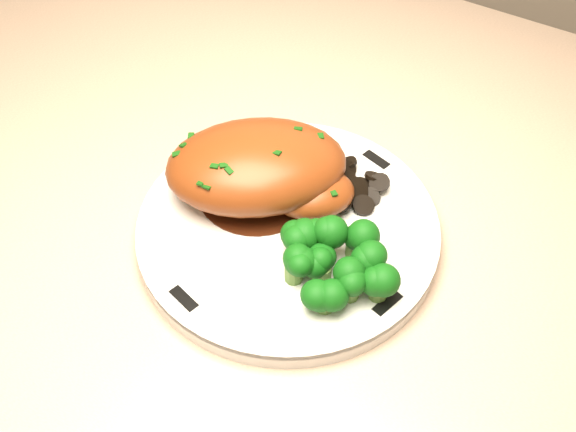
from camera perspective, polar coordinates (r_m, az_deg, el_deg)
The scene contains 10 objects.
counter at distance 1.09m, azimuth -4.17°, elevation -11.48°, with size 2.26×0.75×1.10m.
plate at distance 0.59m, azimuth 0.00°, elevation -1.16°, with size 0.24×0.24×0.02m, color silver.
rim_accent_0 at distance 0.64m, azimuth 6.99°, elevation 4.43°, with size 0.03×0.01×0.00m, color black.
rim_accent_1 at distance 0.64m, azimuth -6.61°, elevation 4.68°, with size 0.03×0.01×0.00m, color black.
rim_accent_2 at distance 0.54m, azimuth -8.24°, elevation -6.49°, with size 0.03×0.01×0.00m, color black.
rim_accent_3 at distance 0.54m, azimuth 7.86°, elevation -6.85°, with size 0.03×0.01×0.00m, color black.
gravy_pool at distance 0.61m, azimuth -2.43°, elevation 2.04°, with size 0.10×0.10×0.00m, color #37160A.
chicken_breast at distance 0.58m, azimuth -2.01°, elevation 3.71°, with size 0.18×0.17×0.06m.
mushroom_pile at distance 0.60m, azimuth 3.69°, elevation 2.31°, with size 0.08×0.06×0.02m.
broccoli_florets at distance 0.54m, azimuth 3.85°, elevation -3.66°, with size 0.09×0.08×0.03m.
Camera 1 is at (0.26, 1.25, 1.44)m, focal length 45.00 mm.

